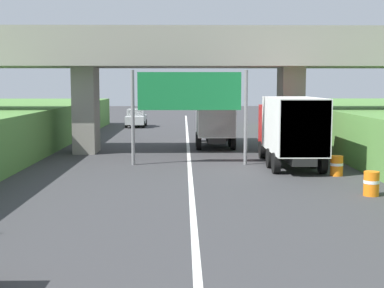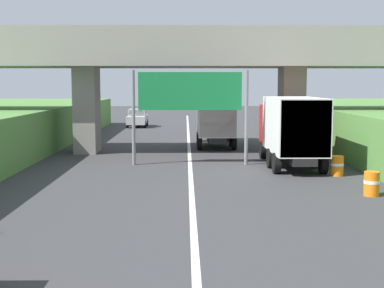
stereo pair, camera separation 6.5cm
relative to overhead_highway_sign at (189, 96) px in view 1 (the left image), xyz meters
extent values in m
cube|color=white|center=(0.00, -0.96, -3.46)|extent=(0.20, 88.39, 0.01)
cube|color=gray|center=(0.00, 5.09, 2.16)|extent=(40.00, 4.80, 1.10)
cube|color=gray|center=(0.00, 2.87, 3.26)|extent=(40.00, 0.36, 1.10)
cube|color=gray|center=(0.00, 7.31, 3.26)|extent=(40.00, 0.36, 1.10)
cube|color=gray|center=(-6.11, 5.09, -0.93)|extent=(1.30, 2.20, 5.08)
cube|color=gray|center=(6.11, 5.09, -0.93)|extent=(1.30, 2.20, 5.08)
cylinder|color=slate|center=(-2.85, 0.00, -1.08)|extent=(0.18, 0.18, 4.78)
cylinder|color=slate|center=(2.85, 0.00, -1.08)|extent=(0.18, 0.18, 4.78)
cube|color=#167238|center=(0.00, 0.00, 0.26)|extent=(5.20, 0.12, 1.90)
cube|color=white|center=(0.00, -0.01, 0.26)|extent=(4.89, 0.01, 1.67)
cube|color=black|center=(5.00, -0.33, -2.81)|extent=(1.10, 7.30, 0.36)
cube|color=red|center=(5.00, 2.27, -1.58)|extent=(2.10, 2.10, 2.10)
cube|color=#2D3842|center=(5.00, 3.29, -1.28)|extent=(1.89, 0.06, 0.90)
cube|color=silver|center=(5.00, -1.38, -1.33)|extent=(2.30, 5.20, 2.60)
cube|color=#A8A8A4|center=(5.00, -3.96, -1.33)|extent=(2.21, 0.04, 2.50)
cylinder|color=black|center=(4.03, 2.27, -2.99)|extent=(0.30, 0.96, 0.96)
cylinder|color=black|center=(5.97, 2.27, -2.99)|extent=(0.30, 0.96, 0.96)
cylinder|color=black|center=(3.93, -2.81, -2.99)|extent=(0.30, 0.96, 0.96)
cylinder|color=black|center=(6.07, -2.81, -2.99)|extent=(0.30, 0.96, 0.96)
cylinder|color=black|center=(3.93, -1.12, -2.99)|extent=(0.30, 0.96, 0.96)
cylinder|color=black|center=(6.07, -1.12, -2.99)|extent=(0.30, 0.96, 0.96)
cube|color=black|center=(1.72, 8.76, -2.81)|extent=(1.10, 7.30, 0.36)
cube|color=silver|center=(1.72, 11.36, -1.58)|extent=(2.10, 2.10, 2.10)
cube|color=#2D3842|center=(1.72, 12.38, -1.28)|extent=(1.89, 0.06, 0.90)
cube|color=silver|center=(1.72, 7.71, -1.33)|extent=(2.30, 5.20, 2.60)
cube|color=#A8A8A4|center=(1.72, 5.13, -1.33)|extent=(2.21, 0.04, 2.50)
cylinder|color=black|center=(0.75, 11.36, -2.99)|extent=(0.30, 0.96, 0.96)
cylinder|color=black|center=(2.69, 11.36, -2.99)|extent=(0.30, 0.96, 0.96)
cylinder|color=black|center=(0.65, 6.28, -2.99)|extent=(0.30, 0.96, 0.96)
cylinder|color=black|center=(2.79, 6.28, -2.99)|extent=(0.30, 0.96, 0.96)
cylinder|color=black|center=(0.65, 7.97, -2.99)|extent=(0.30, 0.96, 0.96)
cylinder|color=black|center=(2.79, 7.97, -2.99)|extent=(0.30, 0.96, 0.96)
cube|color=#B2B5B7|center=(-4.85, 24.73, -2.77)|extent=(1.76, 4.10, 0.76)
cube|color=#B2B5B7|center=(-4.85, 24.58, -2.07)|extent=(1.56, 1.90, 0.64)
cube|color=#2D3842|center=(-4.85, 23.66, -2.07)|extent=(1.44, 0.06, 0.54)
cylinder|color=black|center=(-5.67, 26.00, -3.15)|extent=(0.22, 0.64, 0.64)
cylinder|color=black|center=(-4.03, 26.00, -3.15)|extent=(0.22, 0.64, 0.64)
cylinder|color=black|center=(-5.67, 23.46, -3.15)|extent=(0.22, 0.64, 0.64)
cylinder|color=black|center=(-4.03, 23.46, -3.15)|extent=(0.22, 0.64, 0.64)
cylinder|color=orange|center=(6.59, -7.83, -3.02)|extent=(0.56, 0.56, 0.90)
cylinder|color=white|center=(6.59, -7.83, -2.94)|extent=(0.57, 0.57, 0.12)
cylinder|color=orange|center=(6.54, -3.46, -3.02)|extent=(0.56, 0.56, 0.90)
cylinder|color=white|center=(6.54, -3.46, -2.94)|extent=(0.57, 0.57, 0.12)
cylinder|color=orange|center=(6.71, 0.90, -3.02)|extent=(0.56, 0.56, 0.90)
cylinder|color=white|center=(6.71, 0.90, -2.94)|extent=(0.57, 0.57, 0.12)
camera|label=1|loc=(-0.29, -27.28, 0.60)|focal=50.71mm
camera|label=2|loc=(-0.22, -27.28, 0.60)|focal=50.71mm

